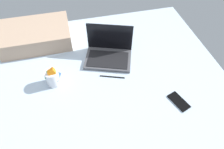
{
  "coord_description": "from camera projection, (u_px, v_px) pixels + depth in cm",
  "views": [
    {
      "loc": [
        -8.62,
        -88.18,
        124.67
      ],
      "look_at": [
        11.42,
        -4.92,
        24.0
      ],
      "focal_mm": 32.49,
      "sensor_mm": 36.0,
      "label": 1
    }
  ],
  "objects": [
    {
      "name": "bed_mattress",
      "position": [
        95.0,
        86.0,
        1.45
      ],
      "size": [
        180.0,
        140.0,
        18.0
      ],
      "primitive_type": "cube",
      "color": "silver",
      "rests_on": "ground"
    },
    {
      "name": "charger_cable",
      "position": [
        112.0,
        77.0,
        1.38
      ],
      "size": [
        16.18,
        6.37,
        0.6
      ],
      "primitive_type": "cube",
      "rotation": [
        0.0,
        0.0,
        -0.35
      ],
      "color": "black",
      "rests_on": "bed_mattress"
    },
    {
      "name": "snack_cup",
      "position": [
        53.0,
        77.0,
        1.31
      ],
      "size": [
        10.33,
        9.0,
        14.34
      ],
      "color": "silver",
      "rests_on": "bed_mattress"
    },
    {
      "name": "cell_phone",
      "position": [
        179.0,
        101.0,
        1.25
      ],
      "size": [
        11.04,
        15.46,
        0.8
      ],
      "primitive_type": "cube",
      "rotation": [
        0.0,
        0.0,
        3.48
      ],
      "color": "black",
      "rests_on": "bed_mattress"
    },
    {
      "name": "laptop",
      "position": [
        109.0,
        53.0,
        1.48
      ],
      "size": [
        38.78,
        32.68,
        23.0
      ],
      "rotation": [
        0.0,
        0.0,
        -0.34
      ],
      "color": "#4C4C51",
      "rests_on": "bed_mattress"
    },
    {
      "name": "pillow",
      "position": [
        36.0,
        35.0,
        1.58
      ],
      "size": [
        52.0,
        36.0,
        13.0
      ],
      "primitive_type": "cube",
      "color": "tan",
      "rests_on": "bed_mattress"
    }
  ]
}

